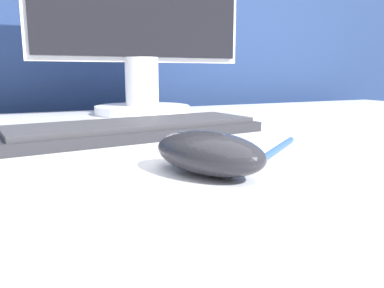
# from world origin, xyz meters

# --- Properties ---
(partition_panel) EXTENTS (5.00, 0.03, 1.32)m
(partition_panel) POSITION_xyz_m (0.00, 0.68, 0.66)
(partition_panel) COLOR navy
(partition_panel) RESTS_ON ground_plane
(computer_mouse_near) EXTENTS (0.11, 0.15, 0.04)m
(computer_mouse_near) POSITION_xyz_m (-0.03, -0.18, 0.80)
(computer_mouse_near) COLOR #232328
(computer_mouse_near) RESTS_ON desk
(keyboard) EXTENTS (0.42, 0.19, 0.02)m
(keyboard) POSITION_xyz_m (-0.03, 0.07, 0.79)
(keyboard) COLOR #28282D
(keyboard) RESTS_ON desk
(monitor) EXTENTS (0.53, 0.23, 0.49)m
(monitor) POSITION_xyz_m (0.08, 0.40, 1.02)
(monitor) COLOR white
(monitor) RESTS_ON desk
(pen) EXTENTS (0.12, 0.10, 0.01)m
(pen) POSITION_xyz_m (0.10, -0.12, 0.78)
(pen) COLOR #284C9E
(pen) RESTS_ON desk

